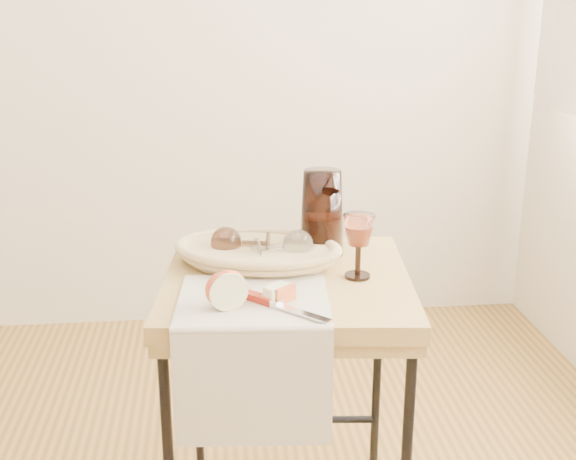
{
  "coord_description": "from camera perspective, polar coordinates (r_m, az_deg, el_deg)",
  "views": [
    {
      "loc": [
        0.43,
        -1.25,
        1.39
      ],
      "look_at": [
        0.6,
        0.37,
        0.86
      ],
      "focal_mm": 46.26,
      "sensor_mm": 36.0,
      "label": 1
    }
  ],
  "objects": [
    {
      "name": "table_knife",
      "position": [
        1.58,
        -0.65,
        -5.72
      ],
      "size": [
        0.18,
        0.18,
        0.02
      ],
      "primitive_type": null,
      "rotation": [
        0.0,
        0.0,
        -0.77
      ],
      "color": "silver",
      "rests_on": "tea_towel"
    },
    {
      "name": "side_table",
      "position": [
        1.94,
        -0.06,
        -13.73
      ],
      "size": [
        0.64,
        0.64,
        0.74
      ],
      "primitive_type": null,
      "rotation": [
        0.0,
        0.0,
        -0.1
      ],
      "color": "brown",
      "rests_on": "floor"
    },
    {
      "name": "goblet_lying_b",
      "position": [
        1.81,
        -0.57,
        -1.29
      ],
      "size": [
        0.14,
        0.1,
        0.08
      ],
      "primitive_type": null,
      "rotation": [
        0.0,
        0.0,
        0.23
      ],
      "color": "white",
      "rests_on": "bread_basket"
    },
    {
      "name": "wine_goblet",
      "position": [
        1.74,
        5.43,
        -1.25
      ],
      "size": [
        0.09,
        0.09,
        0.16
      ],
      "primitive_type": null,
      "rotation": [
        0.0,
        0.0,
        -0.26
      ],
      "color": "white",
      "rests_on": "side_table"
    },
    {
      "name": "goblet_lying_a",
      "position": [
        1.84,
        -3.41,
        -0.97
      ],
      "size": [
        0.14,
        0.1,
        0.08
      ],
      "primitive_type": null,
      "rotation": [
        0.0,
        0.0,
        2.94
      ],
      "color": "brown",
      "rests_on": "bread_basket"
    },
    {
      "name": "apple_wedge",
      "position": [
        1.6,
        -0.87,
        -4.9
      ],
      "size": [
        0.06,
        0.06,
        0.04
      ],
      "primitive_type": "cube",
      "rotation": [
        0.0,
        0.0,
        0.67
      ],
      "color": "beige",
      "rests_on": "tea_towel"
    },
    {
      "name": "wall_back",
      "position": [
        3.08,
        -14.59,
        16.69
      ],
      "size": [
        3.6,
        0.0,
        2.7
      ],
      "primitive_type": "cube",
      "color": "beige",
      "rests_on": "ground"
    },
    {
      "name": "pitcher",
      "position": [
        1.89,
        2.62,
        1.34
      ],
      "size": [
        0.22,
        0.27,
        0.26
      ],
      "primitive_type": null,
      "rotation": [
        0.0,
        0.0,
        -0.33
      ],
      "color": "black",
      "rests_on": "side_table"
    },
    {
      "name": "bread_basket",
      "position": [
        1.84,
        -2.34,
        -1.87
      ],
      "size": [
        0.43,
        0.35,
        0.05
      ],
      "primitive_type": null,
      "rotation": [
        0.0,
        0.0,
        -0.29
      ],
      "color": "tan",
      "rests_on": "side_table"
    },
    {
      "name": "apple_half",
      "position": [
        1.57,
        -4.81,
        -4.51
      ],
      "size": [
        0.1,
        0.07,
        0.08
      ],
      "primitive_type": "ellipsoid",
      "rotation": [
        0.0,
        0.0,
        0.29
      ],
      "color": "red",
      "rests_on": "tea_towel"
    },
    {
      "name": "tea_towel",
      "position": [
        1.63,
        -2.68,
        -5.43
      ],
      "size": [
        0.35,
        0.32,
        0.01
      ],
      "primitive_type": "cube",
      "rotation": [
        0.0,
        0.0,
        -0.08
      ],
      "color": "beige",
      "rests_on": "side_table"
    }
  ]
}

